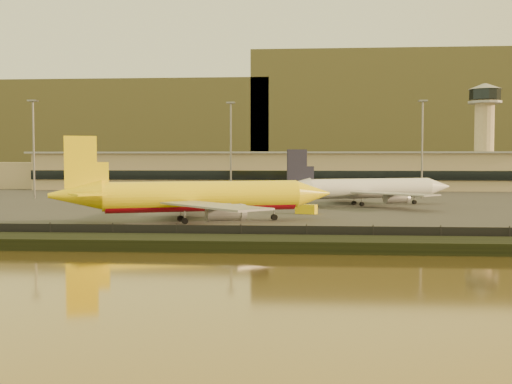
# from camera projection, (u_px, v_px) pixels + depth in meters

# --- Properties ---
(ground) EXTENTS (900.00, 900.00, 0.00)m
(ground) POSITION_uv_depth(u_px,v_px,m) (236.00, 232.00, 91.51)
(ground) COLOR black
(ground) RESTS_ON ground
(embankment) EXTENTS (320.00, 7.00, 1.40)m
(embankment) POSITION_uv_depth(u_px,v_px,m) (220.00, 243.00, 74.55)
(embankment) COLOR black
(embankment) RESTS_ON ground
(tarmac) EXTENTS (320.00, 220.00, 0.20)m
(tarmac) POSITION_uv_depth(u_px,v_px,m) (271.00, 195.00, 186.10)
(tarmac) COLOR #2D2D2D
(tarmac) RESTS_ON ground
(perimeter_fence) EXTENTS (300.00, 0.05, 2.20)m
(perimeter_fence) POSITION_uv_depth(u_px,v_px,m) (225.00, 234.00, 78.50)
(perimeter_fence) COLOR black
(perimeter_fence) RESTS_ON tarmac
(terminal_building) EXTENTS (202.00, 25.00, 12.60)m
(terminal_building) POSITION_uv_depth(u_px,v_px,m) (233.00, 171.00, 217.31)
(terminal_building) COLOR tan
(terminal_building) RESTS_ON tarmac
(control_tower) EXTENTS (11.20, 11.20, 35.50)m
(control_tower) POSITION_uv_depth(u_px,v_px,m) (484.00, 125.00, 215.51)
(control_tower) COLOR tan
(control_tower) RESTS_ON tarmac
(apron_light_masts) EXTENTS (152.20, 12.20, 25.40)m
(apron_light_masts) POSITION_uv_depth(u_px,v_px,m) (325.00, 138.00, 164.23)
(apron_light_masts) COLOR slate
(apron_light_masts) RESTS_ON tarmac
(distant_hills) EXTENTS (470.00, 160.00, 70.00)m
(distant_hills) POSITION_uv_depth(u_px,v_px,m) (259.00, 127.00, 430.00)
(distant_hills) COLOR brown
(distant_hills) RESTS_ON ground
(dhl_cargo_jet) EXTENTS (44.78, 42.48, 13.83)m
(dhl_cargo_jet) POSITION_uv_depth(u_px,v_px,m) (198.00, 197.00, 103.73)
(dhl_cargo_jet) COLOR yellow
(dhl_cargo_jet) RESTS_ON tarmac
(white_narrowbody_jet) EXTENTS (40.79, 38.53, 12.30)m
(white_narrowbody_jet) POSITION_uv_depth(u_px,v_px,m) (367.00, 189.00, 141.72)
(white_narrowbody_jet) COLOR silver
(white_narrowbody_jet) RESTS_ON tarmac
(gse_vehicle_yellow) EXTENTS (4.24, 2.99, 1.74)m
(gse_vehicle_yellow) POSITION_uv_depth(u_px,v_px,m) (306.00, 209.00, 120.13)
(gse_vehicle_yellow) COLOR yellow
(gse_vehicle_yellow) RESTS_ON tarmac
(gse_vehicle_white) EXTENTS (3.70, 1.69, 1.66)m
(gse_vehicle_white) POSITION_uv_depth(u_px,v_px,m) (172.00, 205.00, 131.47)
(gse_vehicle_white) COLOR silver
(gse_vehicle_white) RESTS_ON tarmac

